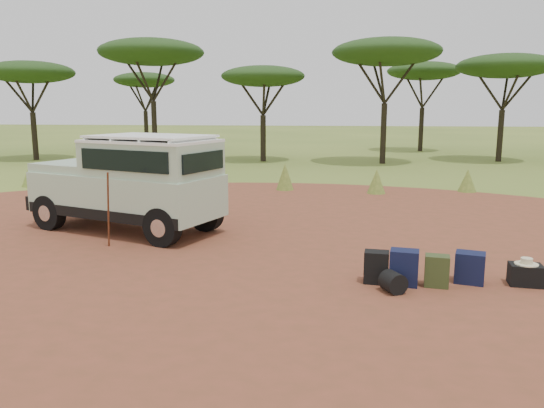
# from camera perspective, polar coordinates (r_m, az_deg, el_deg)

# --- Properties ---
(ground) EXTENTS (140.00, 140.00, 0.00)m
(ground) POSITION_cam_1_polar(r_m,az_deg,el_deg) (9.35, -3.64, -6.82)
(ground) COLOR #546E27
(ground) RESTS_ON ground
(dirt_clearing) EXTENTS (23.00, 23.00, 0.01)m
(dirt_clearing) POSITION_cam_1_polar(r_m,az_deg,el_deg) (9.35, -3.64, -6.80)
(dirt_clearing) COLOR brown
(dirt_clearing) RESTS_ON ground
(grass_fringe) EXTENTS (36.60, 1.60, 0.90)m
(grass_fringe) POSITION_cam_1_polar(r_m,az_deg,el_deg) (17.68, 1.74, 2.74)
(grass_fringe) COLOR #546E27
(grass_fringe) RESTS_ON ground
(acacia_treeline) EXTENTS (46.70, 13.20, 6.26)m
(acacia_treeline) POSITION_cam_1_polar(r_m,az_deg,el_deg) (28.68, 5.11, 14.60)
(acacia_treeline) COLOR black
(acacia_treeline) RESTS_ON ground
(safari_vehicle) EXTENTS (4.75, 3.19, 2.17)m
(safari_vehicle) POSITION_cam_1_polar(r_m,az_deg,el_deg) (12.22, -14.94, 1.98)
(safari_vehicle) COLOR #A8C3A6
(safari_vehicle) RESTS_ON ground
(walking_staff) EXTENTS (0.21, 0.28, 1.53)m
(walking_staff) POSITION_cam_1_polar(r_m,az_deg,el_deg) (10.88, -17.19, -0.65)
(walking_staff) COLOR brown
(walking_staff) RESTS_ON ground
(backpack_black) EXTENTS (0.41, 0.32, 0.52)m
(backpack_black) POSITION_cam_1_polar(r_m,az_deg,el_deg) (8.62, 11.15, -6.69)
(backpack_black) COLOR black
(backpack_black) RESTS_ON ground
(backpack_navy) EXTENTS (0.48, 0.38, 0.57)m
(backpack_navy) POSITION_cam_1_polar(r_m,az_deg,el_deg) (8.61, 14.01, -6.67)
(backpack_navy) COLOR #111738
(backpack_navy) RESTS_ON ground
(backpack_olive) EXTENTS (0.40, 0.32, 0.51)m
(backpack_olive) POSITION_cam_1_polar(r_m,az_deg,el_deg) (8.68, 17.30, -6.91)
(backpack_olive) COLOR #354720
(backpack_olive) RESTS_ON ground
(duffel_navy) EXTENTS (0.52, 0.44, 0.50)m
(duffel_navy) POSITION_cam_1_polar(r_m,az_deg,el_deg) (9.03, 20.50, -6.45)
(duffel_navy) COLOR #111738
(duffel_navy) RESTS_ON ground
(hard_case) EXTENTS (0.52, 0.39, 0.34)m
(hard_case) POSITION_cam_1_polar(r_m,az_deg,el_deg) (9.27, 25.60, -6.90)
(hard_case) COLOR black
(hard_case) RESTS_ON ground
(stuff_sack) EXTENTS (0.44, 0.44, 0.32)m
(stuff_sack) POSITION_cam_1_polar(r_m,az_deg,el_deg) (8.27, 12.89, -8.21)
(stuff_sack) COLOR black
(stuff_sack) RESTS_ON ground
(safari_hat) EXTENTS (0.36, 0.36, 0.10)m
(safari_hat) POSITION_cam_1_polar(r_m,az_deg,el_deg) (9.22, 25.70, -5.65)
(safari_hat) COLOR beige
(safari_hat) RESTS_ON hard_case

